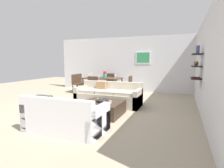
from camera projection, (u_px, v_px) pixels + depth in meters
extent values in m
plane|color=tan|center=(101.00, 107.00, 6.09)|extent=(18.00, 18.00, 0.00)
cube|color=silver|center=(136.00, 64.00, 9.09)|extent=(8.40, 0.06, 2.70)
cube|color=white|center=(143.00, 58.00, 8.87)|extent=(0.73, 0.02, 0.61)
cube|color=#338C59|center=(143.00, 58.00, 8.86)|extent=(0.62, 0.01, 0.49)
cube|color=silver|center=(203.00, 66.00, 5.40)|extent=(0.06, 8.20, 2.70)
cube|color=black|center=(197.00, 54.00, 5.33)|extent=(0.28, 0.90, 0.02)
cube|color=black|center=(196.00, 66.00, 5.37)|extent=(0.28, 0.90, 0.02)
cube|color=black|center=(196.00, 78.00, 5.42)|extent=(0.28, 0.90, 0.02)
cylinder|color=#4C518C|center=(198.00, 50.00, 5.13)|extent=(0.10, 0.10, 0.22)
sphere|color=olive|center=(196.00, 63.00, 5.53)|extent=(0.14, 0.14, 0.14)
cylinder|color=#D85933|center=(197.00, 52.00, 5.37)|extent=(0.07, 0.07, 0.12)
cube|color=#4C1E19|center=(196.00, 78.00, 5.27)|extent=(0.20, 0.28, 0.03)
cube|color=#B2A893|center=(108.00, 99.00, 6.29)|extent=(2.22, 0.90, 0.42)
cube|color=#B2A893|center=(112.00, 86.00, 6.59)|extent=(2.22, 0.16, 0.36)
cube|color=#B2A893|center=(82.00, 94.00, 6.65)|extent=(0.14, 0.90, 0.60)
cube|color=#B2A893|center=(138.00, 99.00, 5.91)|extent=(0.14, 0.90, 0.60)
cube|color=#B2A893|center=(91.00, 91.00, 6.45)|extent=(0.63, 0.70, 0.10)
cube|color=#B2A893|center=(108.00, 92.00, 6.22)|extent=(0.63, 0.70, 0.10)
cube|color=#B2A893|center=(126.00, 93.00, 5.99)|extent=(0.63, 0.70, 0.10)
cube|color=#99724C|center=(101.00, 87.00, 6.54)|extent=(0.37, 0.14, 0.36)
cube|color=white|center=(66.00, 121.00, 4.00)|extent=(1.70, 0.90, 0.42)
cube|color=white|center=(55.00, 107.00, 3.61)|extent=(1.70, 0.16, 0.36)
cube|color=white|center=(99.00, 121.00, 3.71)|extent=(0.14, 0.90, 0.60)
cube|color=white|center=(38.00, 113.00, 4.26)|extent=(0.14, 0.90, 0.60)
cube|color=white|center=(81.00, 110.00, 3.87)|extent=(0.69, 0.70, 0.10)
cube|color=white|center=(54.00, 107.00, 4.13)|extent=(0.69, 0.70, 0.10)
cube|color=#4C4C56|center=(44.00, 104.00, 3.92)|extent=(0.36, 0.13, 0.36)
cube|color=#38281E|center=(102.00, 108.00, 5.13)|extent=(1.07, 1.04, 0.38)
cylinder|color=black|center=(102.00, 101.00, 5.05)|extent=(0.32, 0.32, 0.06)
torus|color=black|center=(102.00, 100.00, 5.05)|extent=(0.32, 0.32, 0.02)
cylinder|color=silver|center=(110.00, 102.00, 4.91)|extent=(0.06, 0.06, 0.07)
sphere|color=#669E2D|center=(98.00, 99.00, 5.26)|extent=(0.07, 0.07, 0.07)
cube|color=#422D1E|center=(103.00, 78.00, 8.43)|extent=(1.72, 0.95, 0.04)
cylinder|color=#422D1E|center=(83.00, 86.00, 8.38)|extent=(0.06, 0.06, 0.71)
cylinder|color=#422D1E|center=(116.00, 88.00, 7.81)|extent=(0.06, 0.06, 0.71)
cylinder|color=#422D1E|center=(91.00, 84.00, 9.15)|extent=(0.06, 0.06, 0.71)
cylinder|color=#422D1E|center=(122.00, 86.00, 8.58)|extent=(0.06, 0.06, 0.71)
cube|color=#422D1E|center=(95.00, 87.00, 7.73)|extent=(0.44, 0.44, 0.04)
cube|color=#422D1E|center=(93.00, 82.00, 7.52)|extent=(0.44, 0.04, 0.43)
cylinder|color=#422D1E|center=(101.00, 92.00, 7.86)|extent=(0.04, 0.04, 0.41)
cylinder|color=#422D1E|center=(93.00, 91.00, 7.99)|extent=(0.04, 0.04, 0.41)
cylinder|color=#422D1E|center=(97.00, 93.00, 7.53)|extent=(0.04, 0.04, 0.41)
cylinder|color=#422D1E|center=(89.00, 92.00, 7.66)|extent=(0.04, 0.04, 0.41)
cube|color=#422D1E|center=(83.00, 83.00, 9.09)|extent=(0.44, 0.44, 0.04)
cube|color=#422D1E|center=(79.00, 78.00, 9.13)|extent=(0.04, 0.44, 0.43)
cylinder|color=#422D1E|center=(84.00, 88.00, 8.89)|extent=(0.04, 0.04, 0.41)
cylinder|color=#422D1E|center=(88.00, 87.00, 9.22)|extent=(0.04, 0.04, 0.41)
cylinder|color=#422D1E|center=(78.00, 88.00, 9.01)|extent=(0.04, 0.04, 0.41)
cylinder|color=#422D1E|center=(81.00, 87.00, 9.35)|extent=(0.04, 0.04, 0.41)
cube|color=#422D1E|center=(78.00, 84.00, 8.69)|extent=(0.44, 0.44, 0.04)
cube|color=#422D1E|center=(74.00, 79.00, 8.74)|extent=(0.04, 0.44, 0.43)
cylinder|color=#422D1E|center=(80.00, 89.00, 8.49)|extent=(0.04, 0.04, 0.41)
cylinder|color=#422D1E|center=(83.00, 88.00, 8.82)|extent=(0.04, 0.04, 0.41)
cylinder|color=#422D1E|center=(73.00, 89.00, 8.62)|extent=(0.04, 0.04, 0.41)
cylinder|color=#422D1E|center=(77.00, 88.00, 8.95)|extent=(0.04, 0.04, 0.41)
cube|color=#422D1E|center=(126.00, 86.00, 7.85)|extent=(0.44, 0.44, 0.04)
cube|color=#422D1E|center=(130.00, 81.00, 7.75)|extent=(0.04, 0.44, 0.43)
cylinder|color=#422D1E|center=(123.00, 91.00, 8.11)|extent=(0.04, 0.04, 0.41)
cylinder|color=#422D1E|center=(120.00, 92.00, 7.78)|extent=(0.04, 0.04, 0.41)
cylinder|color=#422D1E|center=(131.00, 91.00, 7.98)|extent=(0.04, 0.04, 0.41)
cylinder|color=#422D1E|center=(129.00, 92.00, 7.65)|extent=(0.04, 0.04, 0.41)
cube|color=#422D1E|center=(109.00, 83.00, 9.20)|extent=(0.44, 0.44, 0.04)
cube|color=#422D1E|center=(111.00, 78.00, 9.36)|extent=(0.44, 0.04, 0.43)
cylinder|color=#422D1E|center=(104.00, 87.00, 9.13)|extent=(0.04, 0.04, 0.41)
cylinder|color=#422D1E|center=(111.00, 88.00, 9.00)|extent=(0.04, 0.04, 0.41)
cylinder|color=#422D1E|center=(107.00, 86.00, 9.46)|extent=(0.04, 0.04, 0.41)
cylinder|color=#422D1E|center=(114.00, 87.00, 9.33)|extent=(0.04, 0.04, 0.41)
cylinder|color=silver|center=(99.00, 78.00, 8.05)|extent=(0.06, 0.06, 0.01)
cylinder|color=silver|center=(99.00, 77.00, 8.04)|extent=(0.01, 0.01, 0.07)
cylinder|color=silver|center=(99.00, 76.00, 8.03)|extent=(0.06, 0.06, 0.08)
cylinder|color=silver|center=(115.00, 78.00, 8.09)|extent=(0.06, 0.06, 0.01)
cylinder|color=silver|center=(115.00, 77.00, 8.08)|extent=(0.01, 0.01, 0.09)
cylinder|color=silver|center=(115.00, 75.00, 8.07)|extent=(0.07, 0.07, 0.10)
cylinder|color=silver|center=(106.00, 77.00, 8.81)|extent=(0.06, 0.06, 0.01)
cylinder|color=silver|center=(106.00, 76.00, 8.81)|extent=(0.01, 0.01, 0.06)
cylinder|color=silver|center=(106.00, 75.00, 8.80)|extent=(0.07, 0.07, 0.09)
cylinder|color=silver|center=(91.00, 77.00, 8.77)|extent=(0.06, 0.06, 0.01)
cylinder|color=silver|center=(91.00, 76.00, 8.76)|extent=(0.01, 0.01, 0.09)
cylinder|color=silver|center=(91.00, 74.00, 8.75)|extent=(0.07, 0.07, 0.10)
cylinder|color=silver|center=(89.00, 77.00, 8.55)|extent=(0.06, 0.06, 0.01)
cylinder|color=silver|center=(89.00, 76.00, 8.55)|extent=(0.01, 0.01, 0.09)
cylinder|color=silver|center=(89.00, 75.00, 8.54)|extent=(0.08, 0.08, 0.08)
cylinder|color=teal|center=(105.00, 76.00, 8.43)|extent=(0.16, 0.16, 0.19)
sphere|color=red|center=(105.00, 72.00, 8.41)|extent=(0.16, 0.16, 0.16)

